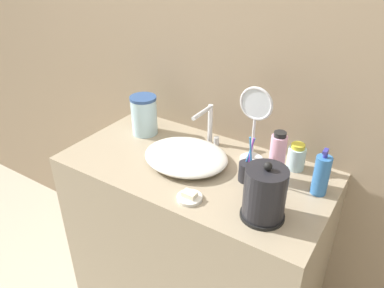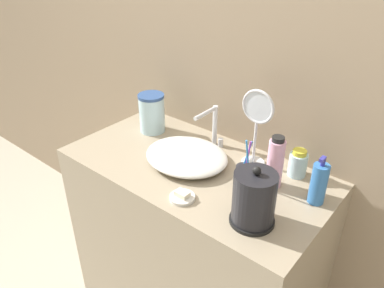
{
  "view_description": "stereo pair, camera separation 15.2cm",
  "coord_description": "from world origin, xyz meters",
  "px_view_note": "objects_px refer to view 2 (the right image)",
  "views": [
    {
      "loc": [
        0.7,
        -0.82,
        1.77
      ],
      "look_at": [
        -0.01,
        0.29,
        1.02
      ],
      "focal_mm": 35.0,
      "sensor_mm": 36.0,
      "label": 1
    },
    {
      "loc": [
        0.83,
        -0.73,
        1.77
      ],
      "look_at": [
        -0.01,
        0.29,
        1.02
      ],
      "focal_mm": 35.0,
      "sensor_mm": 36.0,
      "label": 2
    }
  ],
  "objects_px": {
    "toothbrush_cup": "(244,174)",
    "lotion_bottle": "(319,183)",
    "electric_kettle": "(254,200)",
    "water_pitcher": "(152,113)",
    "shampoo_bottle": "(298,164)",
    "vanity_mirror": "(257,123)",
    "faucet": "(213,125)",
    "mouthwash_bottle": "(275,163)"
  },
  "relations": [
    {
      "from": "faucet",
      "to": "toothbrush_cup",
      "type": "bearing_deg",
      "value": -30.72
    },
    {
      "from": "toothbrush_cup",
      "to": "mouthwash_bottle",
      "type": "relative_size",
      "value": 0.97
    },
    {
      "from": "electric_kettle",
      "to": "shampoo_bottle",
      "type": "relative_size",
      "value": 1.93
    },
    {
      "from": "toothbrush_cup",
      "to": "shampoo_bottle",
      "type": "xyz_separation_m",
      "value": [
        0.13,
        0.19,
        0.01
      ]
    },
    {
      "from": "electric_kettle",
      "to": "water_pitcher",
      "type": "height_order",
      "value": "electric_kettle"
    },
    {
      "from": "water_pitcher",
      "to": "faucet",
      "type": "bearing_deg",
      "value": 11.11
    },
    {
      "from": "electric_kettle",
      "to": "shampoo_bottle",
      "type": "xyz_separation_m",
      "value": [
        -0.01,
        0.35,
        -0.04
      ]
    },
    {
      "from": "lotion_bottle",
      "to": "shampoo_bottle",
      "type": "height_order",
      "value": "lotion_bottle"
    },
    {
      "from": "electric_kettle",
      "to": "faucet",
      "type": "bearing_deg",
      "value": 141.42
    },
    {
      "from": "shampoo_bottle",
      "to": "vanity_mirror",
      "type": "bearing_deg",
      "value": -167.61
    },
    {
      "from": "shampoo_bottle",
      "to": "vanity_mirror",
      "type": "distance_m",
      "value": 0.23
    },
    {
      "from": "lotion_bottle",
      "to": "water_pitcher",
      "type": "distance_m",
      "value": 0.85
    },
    {
      "from": "electric_kettle",
      "to": "water_pitcher",
      "type": "xyz_separation_m",
      "value": [
        -0.73,
        0.26,
        0.0
      ]
    },
    {
      "from": "toothbrush_cup",
      "to": "mouthwash_bottle",
      "type": "xyz_separation_m",
      "value": [
        0.09,
        0.06,
        0.06
      ]
    },
    {
      "from": "faucet",
      "to": "water_pitcher",
      "type": "height_order",
      "value": "faucet"
    },
    {
      "from": "faucet",
      "to": "lotion_bottle",
      "type": "relative_size",
      "value": 1.0
    },
    {
      "from": "electric_kettle",
      "to": "toothbrush_cup",
      "type": "bearing_deg",
      "value": 130.14
    },
    {
      "from": "electric_kettle",
      "to": "water_pitcher",
      "type": "bearing_deg",
      "value": 160.16
    },
    {
      "from": "toothbrush_cup",
      "to": "lotion_bottle",
      "type": "bearing_deg",
      "value": 15.31
    },
    {
      "from": "faucet",
      "to": "lotion_bottle",
      "type": "height_order",
      "value": "same"
    },
    {
      "from": "water_pitcher",
      "to": "lotion_bottle",
      "type": "bearing_deg",
      "value": -1.64
    },
    {
      "from": "lotion_bottle",
      "to": "shampoo_bottle",
      "type": "xyz_separation_m",
      "value": [
        -0.13,
        0.12,
        -0.03
      ]
    },
    {
      "from": "mouthwash_bottle",
      "to": "water_pitcher",
      "type": "relative_size",
      "value": 1.12
    },
    {
      "from": "mouthwash_bottle",
      "to": "shampoo_bottle",
      "type": "bearing_deg",
      "value": 71.82
    },
    {
      "from": "electric_kettle",
      "to": "lotion_bottle",
      "type": "bearing_deg",
      "value": 62.93
    },
    {
      "from": "toothbrush_cup",
      "to": "shampoo_bottle",
      "type": "distance_m",
      "value": 0.23
    },
    {
      "from": "mouthwash_bottle",
      "to": "toothbrush_cup",
      "type": "bearing_deg",
      "value": -144.78
    },
    {
      "from": "shampoo_bottle",
      "to": "toothbrush_cup",
      "type": "bearing_deg",
      "value": -125.19
    },
    {
      "from": "toothbrush_cup",
      "to": "water_pitcher",
      "type": "height_order",
      "value": "toothbrush_cup"
    },
    {
      "from": "mouthwash_bottle",
      "to": "faucet",
      "type": "bearing_deg",
      "value": 165.31
    },
    {
      "from": "lotion_bottle",
      "to": "mouthwash_bottle",
      "type": "bearing_deg",
      "value": -177.66
    },
    {
      "from": "faucet",
      "to": "lotion_bottle",
      "type": "bearing_deg",
      "value": -9.35
    },
    {
      "from": "electric_kettle",
      "to": "toothbrush_cup",
      "type": "xyz_separation_m",
      "value": [
        -0.14,
        0.17,
        -0.05
      ]
    },
    {
      "from": "faucet",
      "to": "shampoo_bottle",
      "type": "distance_m",
      "value": 0.4
    },
    {
      "from": "electric_kettle",
      "to": "mouthwash_bottle",
      "type": "xyz_separation_m",
      "value": [
        -0.05,
        0.23,
        0.01
      ]
    },
    {
      "from": "electric_kettle",
      "to": "shampoo_bottle",
      "type": "distance_m",
      "value": 0.35
    },
    {
      "from": "lotion_bottle",
      "to": "toothbrush_cup",
      "type": "bearing_deg",
      "value": -164.69
    },
    {
      "from": "vanity_mirror",
      "to": "shampoo_bottle",
      "type": "bearing_deg",
      "value": 12.39
    },
    {
      "from": "water_pitcher",
      "to": "toothbrush_cup",
      "type": "bearing_deg",
      "value": -9.29
    },
    {
      "from": "vanity_mirror",
      "to": "faucet",
      "type": "bearing_deg",
      "value": 177.07
    },
    {
      "from": "shampoo_bottle",
      "to": "vanity_mirror",
      "type": "xyz_separation_m",
      "value": [
        -0.18,
        -0.04,
        0.14
      ]
    },
    {
      "from": "faucet",
      "to": "mouthwash_bottle",
      "type": "xyz_separation_m",
      "value": [
        0.36,
        -0.09,
        -0.01
      ]
    }
  ]
}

